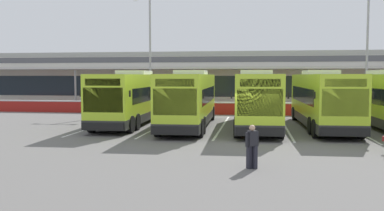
% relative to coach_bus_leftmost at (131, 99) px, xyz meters
% --- Properties ---
extents(ground_plane, '(200.00, 200.00, 0.00)m').
position_rel_coach_bus_leftmost_xyz_m(ground_plane, '(8.58, -6.33, -1.79)').
color(ground_plane, '#605E5B').
extents(terminal_building, '(70.00, 13.00, 6.00)m').
position_rel_coach_bus_leftmost_xyz_m(terminal_building, '(8.58, 20.58, 1.23)').
color(terminal_building, beige).
rests_on(terminal_building, ground).
extents(red_barrier_wall, '(60.00, 0.40, 1.10)m').
position_rel_coach_bus_leftmost_xyz_m(red_barrier_wall, '(8.58, 8.17, -1.23)').
color(red_barrier_wall, maroon).
rests_on(red_barrier_wall, ground).
extents(coach_bus_leftmost, '(3.19, 12.22, 3.78)m').
position_rel_coach_bus_leftmost_xyz_m(coach_bus_leftmost, '(0.00, 0.00, 0.00)').
color(coach_bus_leftmost, '#B7DB2D').
rests_on(coach_bus_leftmost, ground).
extents(coach_bus_left_centre, '(3.19, 12.22, 3.78)m').
position_rel_coach_bus_leftmost_xyz_m(coach_bus_left_centre, '(4.32, -1.07, 0.00)').
color(coach_bus_left_centre, '#B7DB2D').
rests_on(coach_bus_left_centre, ground).
extents(coach_bus_centre, '(3.19, 12.22, 3.78)m').
position_rel_coach_bus_leftmost_xyz_m(coach_bus_centre, '(8.71, -0.86, 0.00)').
color(coach_bus_centre, '#B7DB2D').
rests_on(coach_bus_centre, ground).
extents(coach_bus_right_centre, '(3.19, 12.22, 3.78)m').
position_rel_coach_bus_leftmost_xyz_m(coach_bus_right_centre, '(12.98, -0.30, 0.00)').
color(coach_bus_right_centre, '#B7DB2D').
rests_on(coach_bus_right_centre, ground).
extents(bay_stripe_far_west, '(0.14, 13.00, 0.01)m').
position_rel_coach_bus_leftmost_xyz_m(bay_stripe_far_west, '(-1.92, -0.33, -1.78)').
color(bay_stripe_far_west, silver).
rests_on(bay_stripe_far_west, ground).
extents(bay_stripe_west, '(0.14, 13.00, 0.01)m').
position_rel_coach_bus_leftmost_xyz_m(bay_stripe_west, '(2.28, -0.33, -1.78)').
color(bay_stripe_west, silver).
rests_on(bay_stripe_west, ground).
extents(bay_stripe_mid_west, '(0.14, 13.00, 0.01)m').
position_rel_coach_bus_leftmost_xyz_m(bay_stripe_mid_west, '(6.48, -0.33, -1.78)').
color(bay_stripe_mid_west, silver).
rests_on(bay_stripe_mid_west, ground).
extents(bay_stripe_centre, '(0.14, 13.00, 0.01)m').
position_rel_coach_bus_leftmost_xyz_m(bay_stripe_centre, '(10.68, -0.33, -1.78)').
color(bay_stripe_centre, silver).
rests_on(bay_stripe_centre, ground).
extents(bay_stripe_mid_east, '(0.14, 13.00, 0.01)m').
position_rel_coach_bus_leftmost_xyz_m(bay_stripe_mid_east, '(14.88, -0.33, -1.78)').
color(bay_stripe_mid_east, silver).
rests_on(bay_stripe_mid_east, ground).
extents(pedestrian_in_dark_coat, '(0.48, 0.40, 1.62)m').
position_rel_coach_bus_leftmost_xyz_m(pedestrian_in_dark_coat, '(8.57, -13.06, -0.91)').
color(pedestrian_in_dark_coat, black).
rests_on(pedestrian_in_dark_coat, ground).
extents(lamp_post_west, '(3.24, 0.28, 11.00)m').
position_rel_coach_bus_leftmost_xyz_m(lamp_post_west, '(-1.41, 10.92, 4.50)').
color(lamp_post_west, '#9E9EA3').
rests_on(lamp_post_west, ground).
extents(lamp_post_centre, '(3.24, 0.28, 11.00)m').
position_rel_coach_bus_leftmost_xyz_m(lamp_post_centre, '(18.47, 10.99, 4.50)').
color(lamp_post_centre, '#9E9EA3').
rests_on(lamp_post_centre, ground).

